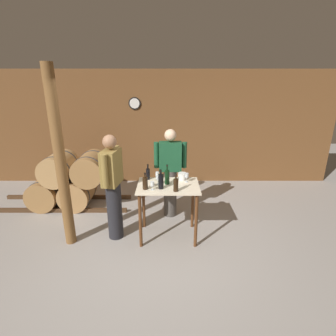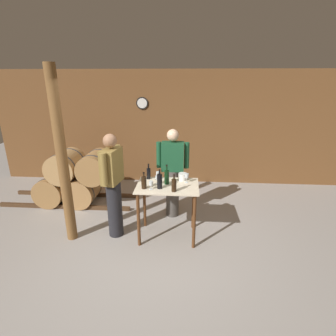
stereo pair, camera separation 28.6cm
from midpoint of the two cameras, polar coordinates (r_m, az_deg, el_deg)
ground_plane at (r=4.14m, az=-1.59°, el=-18.08°), size 14.00×14.00×0.00m
back_wall at (r=6.39m, az=0.98°, el=8.63°), size 8.40×0.08×2.70m
barrel_rack at (r=5.68m, az=-18.27°, el=-2.15°), size 2.69×0.75×1.12m
tasting_table at (r=4.17m, az=1.88°, el=-6.23°), size 0.97×0.69×0.91m
wooden_post at (r=4.15m, az=-20.25°, el=1.74°), size 0.16×0.16×2.70m
wine_bottle_far_left at (r=3.94m, az=-3.19°, el=-3.15°), size 0.08×0.08×0.26m
wine_bottle_left at (r=4.32m, az=-2.35°, el=-1.12°), size 0.06×0.06×0.26m
wine_bottle_center at (r=3.93m, az=0.25°, el=-2.87°), size 0.08×0.08×0.30m
wine_bottle_right at (r=4.10m, az=1.72°, el=-1.94°), size 0.08×0.08×0.32m
wine_bottle_far_right at (r=3.84m, az=3.46°, el=-3.71°), size 0.07×0.07×0.27m
wine_glass_near_left at (r=3.91m, az=-1.63°, el=-3.45°), size 0.06×0.06×0.13m
wine_glass_near_center at (r=4.30m, az=-0.32°, el=-1.31°), size 0.06×0.06×0.13m
wine_glass_near_right at (r=4.10m, az=-0.31°, el=-2.21°), size 0.07×0.07×0.14m
wine_glass_far_side at (r=4.18m, az=6.05°, el=-1.79°), size 0.06×0.06×0.15m
ice_bucket at (r=4.30m, az=5.12°, el=-1.90°), size 0.14×0.14×0.11m
person_host at (r=4.78m, az=2.73°, el=-0.86°), size 0.59×0.24×1.66m
person_visitor_with_scarf at (r=4.20m, az=-9.99°, el=-3.54°), size 0.29×0.58×1.72m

